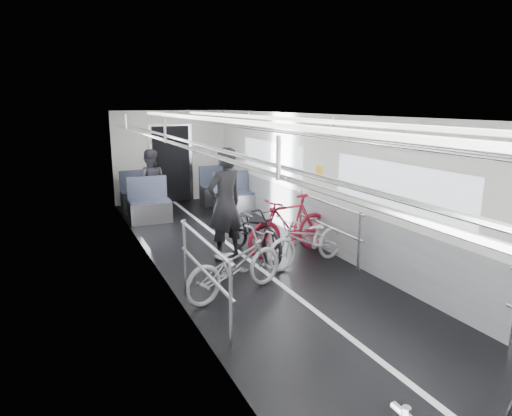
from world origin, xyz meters
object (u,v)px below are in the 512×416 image
Objects in this scene: bike_right_far at (290,225)px; person_standing at (225,204)px; bike_right_mid at (308,240)px; bike_left_far at (235,264)px; person_seated at (150,183)px; bike_aisle at (255,229)px.

person_standing is at bearing -114.37° from bike_right_far.
bike_left_far is at bearing -79.83° from bike_right_mid.
bike_right_mid is (1.52, 0.62, -0.01)m from bike_left_far.
bike_right_far is at bearing 131.26° from person_seated.
bike_aisle is at bearing -51.91° from bike_left_far.
person_seated is at bearing -98.26° from person_standing.
person_seated is (-1.64, 3.70, 0.26)m from bike_right_far.
person_seated reaches higher than bike_right_mid.
bike_aisle is 0.69m from person_standing.
bike_left_far is 4.93m from person_seated.
person_standing is (-0.50, 0.10, 0.47)m from bike_aisle.
person_seated is at bearing 102.08° from bike_aisle.
person_seated is (-0.13, 4.92, 0.35)m from bike_left_far.
person_standing reaches higher than bike_aisle.
bike_left_far is at bearing -127.99° from bike_aisle.
bike_aisle is (-0.59, 0.17, -0.05)m from bike_right_far.
bike_left_far is 1.64m from bike_right_mid.
bike_right_far is at bearing 168.80° from bike_right_mid.
bike_left_far is 1.06× the size of person_seated.
bike_left_far is at bearing 108.90° from person_seated.
bike_right_far reaches higher than bike_aisle.
bike_right_far is at bearing -69.49° from bike_left_far.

